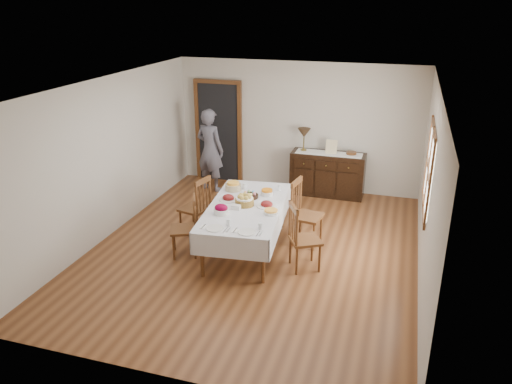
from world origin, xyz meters
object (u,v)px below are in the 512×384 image
(dining_table, at_px, (246,211))
(chair_left_far, at_px, (197,206))
(sideboard, at_px, (327,174))
(chair_right_near, at_px, (302,237))
(chair_left_near, at_px, (187,226))
(person, at_px, (210,147))
(table_lamp, at_px, (304,134))
(chair_right_far, at_px, (304,212))

(dining_table, xyz_separation_m, chair_left_far, (-0.95, 0.28, -0.14))
(sideboard, bearing_deg, chair_right_near, -87.67)
(chair_left_near, relative_size, chair_left_far, 0.94)
(sideboard, relative_size, person, 0.80)
(chair_left_near, height_order, chair_left_far, chair_left_far)
(table_lamp, bearing_deg, chair_left_near, -109.71)
(chair_left_near, relative_size, sideboard, 0.66)
(dining_table, bearing_deg, person, 117.32)
(dining_table, relative_size, chair_right_far, 2.13)
(sideboard, xyz_separation_m, person, (-2.36, -0.40, 0.47))
(chair_right_near, xyz_separation_m, chair_right_far, (-0.13, 0.81, 0.03))
(person, bearing_deg, sideboard, -155.46)
(sideboard, distance_m, table_lamp, 0.94)
(dining_table, distance_m, table_lamp, 2.83)
(chair_left_near, height_order, sideboard, chair_left_near)
(chair_right_far, bearing_deg, person, 60.46)
(dining_table, distance_m, sideboard, 2.87)
(dining_table, xyz_separation_m, chair_right_far, (0.82, 0.49, -0.12))
(chair_right_near, distance_m, table_lamp, 3.23)
(chair_right_far, xyz_separation_m, table_lamp, (-0.50, 2.27, 0.69))
(dining_table, xyz_separation_m, chair_left_near, (-0.82, -0.42, -0.18))
(chair_left_near, relative_size, chair_right_far, 0.90)
(person, bearing_deg, dining_table, 137.96)
(person, bearing_deg, chair_right_far, 156.62)
(sideboard, bearing_deg, table_lamp, 177.54)
(dining_table, xyz_separation_m, table_lamp, (0.32, 2.76, 0.57))
(chair_left_far, height_order, sideboard, chair_left_far)
(chair_left_far, height_order, table_lamp, table_lamp)
(chair_left_near, bearing_deg, chair_right_far, 94.84)
(chair_left_near, distance_m, chair_left_far, 0.71)
(chair_right_far, bearing_deg, chair_left_near, 127.61)
(dining_table, height_order, chair_left_near, chair_left_near)
(chair_right_near, distance_m, sideboard, 3.06)
(chair_right_far, bearing_deg, chair_left_far, 105.46)
(dining_table, height_order, sideboard, sideboard)
(sideboard, bearing_deg, chair_right_far, -90.26)
(chair_right_near, xyz_separation_m, sideboard, (-0.12, 3.06, -0.08))
(chair_left_far, bearing_deg, chair_right_far, 110.57)
(chair_left_near, bearing_deg, chair_right_near, 68.98)
(dining_table, relative_size, table_lamp, 5.00)
(dining_table, height_order, table_lamp, table_lamp)
(sideboard, bearing_deg, dining_table, -106.92)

